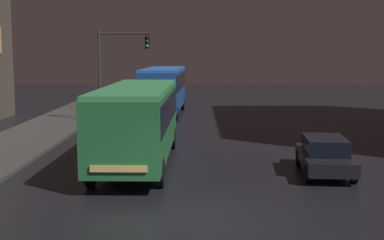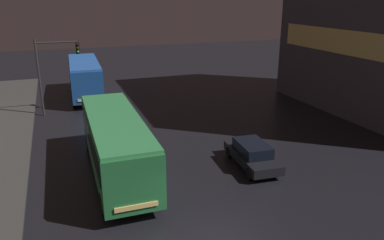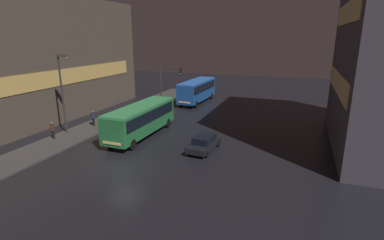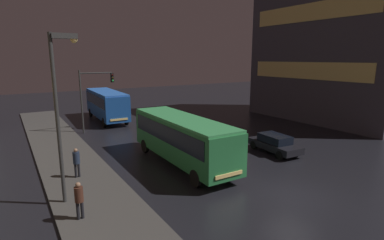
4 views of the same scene
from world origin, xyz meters
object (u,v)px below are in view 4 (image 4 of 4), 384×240
(bus_far, at_px, (106,103))
(traffic_light_main, at_px, (93,90))
(car_taxi, at_px, (274,143))
(pedestrian_near, at_px, (79,197))
(pedestrian_mid, at_px, (76,160))
(bus_near, at_px, (182,136))
(street_lamp_sidewalk, at_px, (61,94))

(bus_far, xyz_separation_m, traffic_light_main, (-2.60, -4.87, 1.99))
(car_taxi, bearing_deg, bus_far, -64.42)
(pedestrian_near, height_order, pedestrian_mid, pedestrian_mid)
(bus_near, xyz_separation_m, street_lamp_sidewalk, (-7.60, -1.99, 3.46))
(pedestrian_near, distance_m, traffic_light_main, 17.41)
(bus_far, distance_m, pedestrian_near, 22.62)
(pedestrian_near, bearing_deg, traffic_light_main, 52.44)
(street_lamp_sidewalk, bearing_deg, pedestrian_mid, 71.76)
(bus_far, height_order, pedestrian_near, bus_far)
(traffic_light_main, bearing_deg, pedestrian_mid, -109.26)
(traffic_light_main, bearing_deg, bus_far, 61.89)
(bus_near, relative_size, street_lamp_sidewalk, 1.27)
(bus_far, height_order, car_taxi, bus_far)
(bus_far, xyz_separation_m, street_lamp_sidewalk, (-7.56, -19.24, 3.35))
(car_taxi, bearing_deg, pedestrian_near, 14.12)
(car_taxi, relative_size, street_lamp_sidewalk, 0.55)
(car_taxi, xyz_separation_m, pedestrian_mid, (-13.86, 2.50, 0.49))
(bus_near, bearing_deg, pedestrian_near, 29.12)
(bus_near, bearing_deg, street_lamp_sidewalk, 15.39)
(car_taxi, height_order, street_lamp_sidewalk, street_lamp_sidewalk)
(bus_far, bearing_deg, car_taxi, 113.28)
(car_taxi, distance_m, street_lamp_sidewalk, 15.56)
(pedestrian_near, distance_m, pedestrian_mid, 5.08)
(pedestrian_mid, bearing_deg, traffic_light_main, -58.70)
(bus_far, height_order, street_lamp_sidewalk, street_lamp_sidewalk)
(pedestrian_mid, xyz_separation_m, traffic_light_main, (4.00, 11.45, 2.86))
(pedestrian_mid, bearing_deg, pedestrian_near, 130.45)
(bus_far, relative_size, pedestrian_near, 5.70)
(bus_far, bearing_deg, bus_near, 92.31)
(bus_far, relative_size, pedestrian_mid, 5.51)
(bus_far, distance_m, traffic_light_main, 5.87)
(car_taxi, bearing_deg, bus_near, -7.74)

